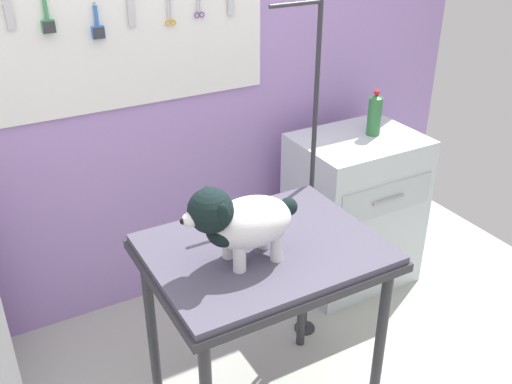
{
  "coord_description": "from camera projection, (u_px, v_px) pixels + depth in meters",
  "views": [
    {
      "loc": [
        -0.85,
        -1.44,
        2.12
      ],
      "look_at": [
        0.09,
        0.24,
        1.1
      ],
      "focal_mm": 40.78,
      "sensor_mm": 36.0,
      "label": 1
    }
  ],
  "objects": [
    {
      "name": "rear_wall_panel",
      "position": [
        140.0,
        101.0,
        2.91
      ],
      "size": [
        4.0,
        0.11,
        2.3
      ],
      "color": "#A380C5",
      "rests_on": "ground"
    },
    {
      "name": "grooming_table",
      "position": [
        264.0,
        266.0,
        2.27
      ],
      "size": [
        0.9,
        0.69,
        0.89
      ],
      "color": "#2D2D33",
      "rests_on": "ground"
    },
    {
      "name": "grooming_arm",
      "position": [
        309.0,
        199.0,
        2.75
      ],
      "size": [
        0.3,
        0.11,
        1.71
      ],
      "color": "#2D2D33",
      "rests_on": "ground"
    },
    {
      "name": "dog",
      "position": [
        240.0,
        221.0,
        2.05
      ],
      "size": [
        0.45,
        0.22,
        0.32
      ],
      "color": "white",
      "rests_on": "grooming_table"
    },
    {
      "name": "cabinet_right",
      "position": [
        353.0,
        210.0,
        3.36
      ],
      "size": [
        0.68,
        0.54,
        0.9
      ],
      "color": "silver",
      "rests_on": "ground"
    },
    {
      "name": "soda_bottle",
      "position": [
        375.0,
        115.0,
        3.14
      ],
      "size": [
        0.08,
        0.08,
        0.25
      ],
      "color": "#2D6C37",
      "rests_on": "cabinet_right"
    }
  ]
}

